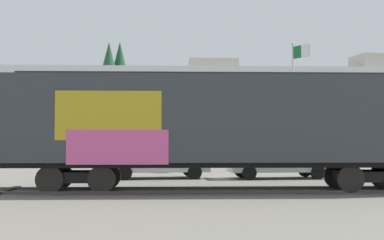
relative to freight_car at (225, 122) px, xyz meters
name	(u,v)px	position (x,y,z in m)	size (l,w,h in m)	color
ground_plane	(193,191)	(-1.11, 0.00, -2.38)	(260.00, 260.00, 0.00)	slate
track	(213,190)	(-0.39, 0.00, -2.34)	(60.00, 2.59, 0.08)	#4C4742
freight_car	(225,122)	(0.00, 0.00, 0.00)	(15.21, 3.04, 4.13)	#33383D
flagpole	(296,89)	(5.43, 11.37, 2.42)	(0.82, 1.15, 7.65)	silver
hillside	(181,119)	(-0.97, 59.61, 2.91)	(150.04, 42.48, 15.44)	silver
parked_car_white	(158,160)	(-2.54, 5.61, -1.52)	(4.75, 2.39, 1.71)	silver
parked_car_silver	(278,161)	(3.00, 5.34, -1.57)	(4.74, 2.14, 1.61)	#B7BABF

